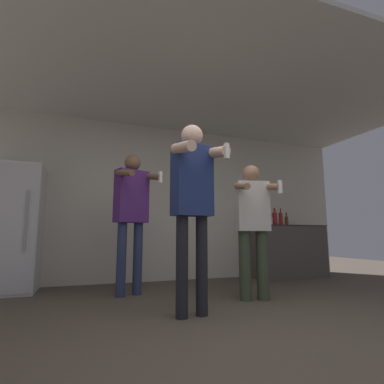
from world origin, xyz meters
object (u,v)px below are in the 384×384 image
(bottle_dark_rum, at_px, (275,218))
(person_man_side, at_px, (253,222))
(bottle_short_whiskey, at_px, (287,220))
(bottle_tall_gin, at_px, (271,221))
(refrigerator, at_px, (11,228))
(person_spectator_back, at_px, (132,208))
(person_woman_foreground, at_px, (193,194))
(bottle_red_label, at_px, (262,220))
(bottle_amber_bourbon, at_px, (281,219))

(bottle_dark_rum, bearing_deg, person_man_side, -132.25)
(bottle_short_whiskey, relative_size, bottle_tall_gin, 1.15)
(refrigerator, distance_m, person_spectator_back, 1.61)
(person_woman_foreground, bearing_deg, bottle_dark_rum, 40.47)
(bottle_red_label, xyz_separation_m, bottle_amber_bourbon, (0.41, -0.00, 0.03))
(bottle_dark_rum, bearing_deg, bottle_short_whiskey, 0.00)
(person_woman_foreground, bearing_deg, bottle_short_whiskey, 37.54)
(bottle_amber_bourbon, bearing_deg, person_spectator_back, -164.15)
(refrigerator, relative_size, bottle_short_whiskey, 6.75)
(bottle_red_label, xyz_separation_m, bottle_dark_rum, (0.28, 0.00, 0.04))
(bottle_tall_gin, relative_size, person_spectator_back, 0.12)
(bottle_short_whiskey, height_order, person_spectator_back, person_spectator_back)
(bottle_amber_bourbon, bearing_deg, bottle_dark_rum, 180.00)
(bottle_tall_gin, xyz_separation_m, person_woman_foreground, (-2.21, -1.97, 0.12))
(bottle_dark_rum, bearing_deg, refrigerator, -178.43)
(person_spectator_back, bearing_deg, person_man_side, -30.03)
(bottle_tall_gin, bearing_deg, bottle_amber_bourbon, -0.00)
(person_woman_foreground, relative_size, person_spectator_back, 1.02)
(bottle_tall_gin, bearing_deg, bottle_red_label, 180.00)
(person_man_side, bearing_deg, person_spectator_back, 149.97)
(bottle_amber_bourbon, relative_size, person_woman_foreground, 0.19)
(bottle_amber_bourbon, distance_m, person_man_side, 2.19)
(bottle_short_whiskey, bearing_deg, person_spectator_back, -164.78)
(person_man_side, bearing_deg, refrigerator, 152.24)
(refrigerator, distance_m, person_man_side, 3.08)
(bottle_red_label, distance_m, person_man_side, 1.92)
(bottle_amber_bourbon, height_order, bottle_tall_gin, bottle_amber_bourbon)
(bottle_red_label, distance_m, bottle_amber_bourbon, 0.41)
(bottle_amber_bourbon, bearing_deg, bottle_short_whiskey, 0.00)
(bottle_red_label, xyz_separation_m, person_spectator_back, (-2.42, -0.80, 0.07))
(bottle_red_label, relative_size, bottle_short_whiskey, 1.09)
(bottle_short_whiskey, xyz_separation_m, bottle_tall_gin, (-0.35, 0.00, -0.01))
(refrigerator, distance_m, person_woman_foreground, 2.62)
(bottle_red_label, relative_size, bottle_tall_gin, 1.25)
(bottle_red_label, height_order, bottle_amber_bourbon, bottle_amber_bourbon)
(person_spectator_back, bearing_deg, bottle_red_label, 18.37)
(refrigerator, relative_size, bottle_tall_gin, 7.74)
(bottle_amber_bourbon, xyz_separation_m, person_woman_foreground, (-2.43, -1.97, 0.08))
(person_woman_foreground, height_order, person_man_side, person_woman_foreground)
(refrigerator, xyz_separation_m, bottle_tall_gin, (4.04, 0.11, 0.16))
(bottle_amber_bourbon, distance_m, bottle_tall_gin, 0.23)
(bottle_dark_rum, relative_size, person_man_side, 0.22)
(bottle_dark_rum, distance_m, bottle_amber_bourbon, 0.13)
(bottle_dark_rum, bearing_deg, person_spectator_back, -163.42)
(person_man_side, xyz_separation_m, person_spectator_back, (-1.29, 0.75, 0.19))
(refrigerator, xyz_separation_m, person_woman_foreground, (1.83, -1.85, 0.29))
(bottle_dark_rum, xyz_separation_m, bottle_tall_gin, (-0.09, 0.00, -0.05))
(bottle_red_label, distance_m, person_woman_foreground, 2.82)
(refrigerator, distance_m, bottle_short_whiskey, 4.39)
(bottle_amber_bourbon, distance_m, bottle_short_whiskey, 0.13)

